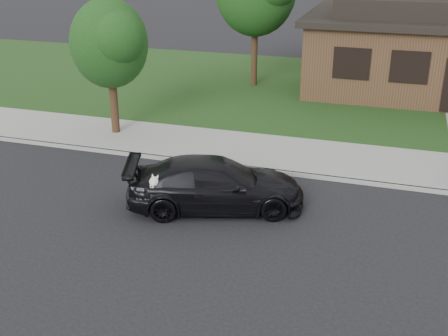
% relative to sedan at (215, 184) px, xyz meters
% --- Properties ---
extents(ground, '(120.00, 120.00, 0.00)m').
position_rel_sedan_xyz_m(ground, '(2.37, -0.86, -0.66)').
color(ground, black).
rests_on(ground, ground).
extents(sidewalk, '(60.00, 3.00, 0.12)m').
position_rel_sedan_xyz_m(sidewalk, '(2.37, 4.14, -0.60)').
color(sidewalk, gray).
rests_on(sidewalk, ground).
extents(curb, '(60.00, 0.12, 0.12)m').
position_rel_sedan_xyz_m(curb, '(2.37, 2.64, -0.60)').
color(curb, gray).
rests_on(curb, ground).
extents(lawn, '(60.00, 13.00, 0.13)m').
position_rel_sedan_xyz_m(lawn, '(2.37, 12.14, -0.60)').
color(lawn, '#193814').
rests_on(lawn, ground).
extents(sedan, '(4.91, 3.20, 1.32)m').
position_rel_sedan_xyz_m(sedan, '(0.00, 0.00, 0.00)').
color(sedan, black).
rests_on(sedan, ground).
extents(tree_2, '(2.73, 2.60, 4.59)m').
position_rel_sedan_xyz_m(tree_2, '(-5.01, 4.25, 2.61)').
color(tree_2, '#332114').
rests_on(tree_2, ground).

